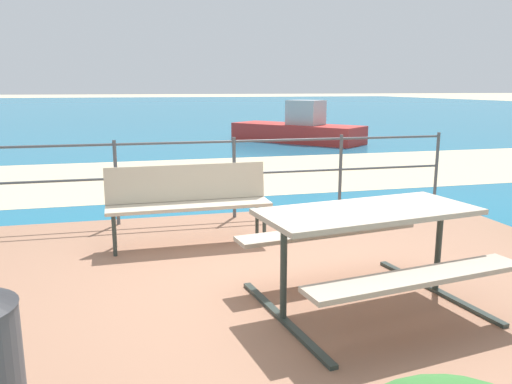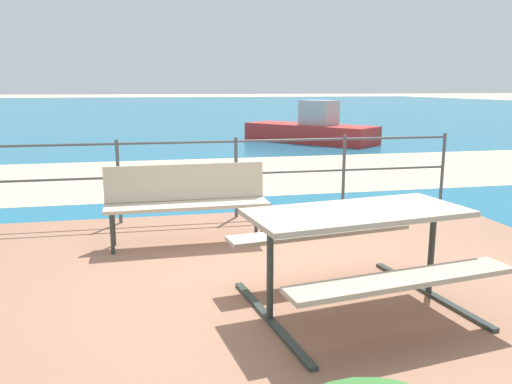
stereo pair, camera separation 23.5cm
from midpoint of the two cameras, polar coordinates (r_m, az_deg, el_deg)
ground_plane at (r=4.52m, az=4.26°, el=-10.92°), size 240.00×240.00×0.00m
patio_paving at (r=4.51m, az=4.27°, el=-10.56°), size 6.40×5.20×0.06m
sea_water at (r=44.06m, az=-10.16°, el=9.31°), size 90.00×90.00×0.01m
beach_strip at (r=10.22m, az=-4.88°, el=1.94°), size 54.04×4.96×0.01m
picnic_table at (r=3.94m, az=12.95°, el=-4.70°), size 1.85×1.67×0.78m
park_bench at (r=5.51m, az=-6.58°, el=-0.44°), size 1.74×0.46×0.85m
railing_fence at (r=6.55m, az=-1.23°, el=2.85°), size 5.94×0.04×1.05m
boat_near at (r=16.36m, az=6.41°, el=6.95°), size 3.79×4.26×1.32m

